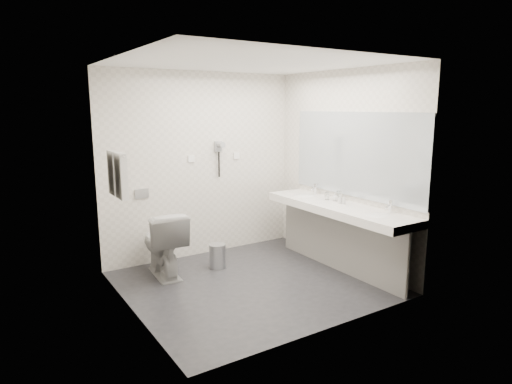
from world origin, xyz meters
TOP-DOWN VIEW (x-y plane):
  - floor at (0.00, 0.00)m, footprint 2.80×2.80m
  - ceiling at (0.00, 0.00)m, footprint 2.80×2.80m
  - wall_back at (0.00, 1.30)m, footprint 2.80×0.00m
  - wall_front at (0.00, -1.30)m, footprint 2.80×0.00m
  - wall_left at (-1.40, 0.00)m, footprint 0.00×2.60m
  - wall_right at (1.40, 0.00)m, footprint 0.00×2.60m
  - vanity_counter at (1.12, -0.20)m, footprint 0.55×2.20m
  - vanity_panel at (1.15, -0.20)m, footprint 0.03×2.15m
  - vanity_post_near at (1.18, -1.24)m, footprint 0.06×0.06m
  - vanity_post_far at (1.18, 0.84)m, footprint 0.06×0.06m
  - mirror at (1.39, -0.20)m, footprint 0.02×2.20m
  - basin_near at (1.12, -0.85)m, footprint 0.40×0.31m
  - basin_far at (1.12, 0.45)m, footprint 0.40×0.31m
  - faucet_near at (1.32, -0.85)m, footprint 0.04×0.04m
  - faucet_far at (1.32, 0.45)m, footprint 0.04×0.04m
  - soap_bottle_a at (1.20, -0.17)m, footprint 0.05×0.05m
  - soap_bottle_b at (1.24, -0.02)m, footprint 0.11×0.11m
  - soap_bottle_c at (1.20, -0.23)m, footprint 0.05×0.05m
  - glass_left at (1.31, -0.02)m, footprint 0.08×0.08m
  - glass_right at (1.20, 0.09)m, footprint 0.07×0.07m
  - toilet at (-0.77, 0.81)m, footprint 0.52×0.83m
  - flush_plate at (-0.85, 1.29)m, footprint 0.18×0.02m
  - pedal_bin at (-0.10, 0.67)m, footprint 0.27×0.27m
  - bin_lid at (-0.10, 0.67)m, footprint 0.21×0.21m
  - towel_rail at (-1.35, 0.55)m, footprint 0.02×0.62m
  - towel_near at (-1.34, 0.41)m, footprint 0.07×0.24m
  - towel_far at (-1.34, 0.69)m, footprint 0.07×0.24m
  - dryer_cradle at (0.25, 1.27)m, footprint 0.10×0.04m
  - dryer_barrel at (0.25, 1.20)m, footprint 0.08×0.14m
  - dryer_cord at (0.25, 1.26)m, footprint 0.02×0.02m
  - switch_plate_a at (-0.15, 1.29)m, footprint 0.09×0.02m
  - switch_plate_b at (0.55, 1.29)m, footprint 0.09×0.02m

SIDE VIEW (x-z plane):
  - floor at x=0.00m, z-range 0.00..0.00m
  - pedal_bin at x=-0.10m, z-range 0.00..0.30m
  - bin_lid at x=-0.10m, z-range 0.30..0.31m
  - vanity_panel at x=1.15m, z-range 0.00..0.75m
  - vanity_post_near at x=1.18m, z-range 0.00..0.75m
  - vanity_post_far at x=1.18m, z-range 0.00..0.75m
  - toilet at x=-0.77m, z-range 0.00..0.81m
  - vanity_counter at x=1.12m, z-range 0.75..0.85m
  - basin_near at x=1.12m, z-range 0.81..0.86m
  - basin_far at x=1.12m, z-range 0.81..0.86m
  - glass_right at x=1.20m, z-range 0.85..0.95m
  - soap_bottle_b at x=1.24m, z-range 0.85..0.95m
  - soap_bottle_a at x=1.20m, z-range 0.85..0.95m
  - soap_bottle_c at x=1.20m, z-range 0.85..0.96m
  - glass_left at x=1.31m, z-range 0.85..0.97m
  - faucet_near at x=1.32m, z-range 0.85..1.00m
  - faucet_far at x=1.32m, z-range 0.85..1.00m
  - flush_plate at x=-0.85m, z-range 0.89..1.01m
  - wall_back at x=0.00m, z-range -0.15..2.65m
  - wall_front at x=0.00m, z-range -0.15..2.65m
  - wall_left at x=-1.40m, z-range -0.05..2.55m
  - wall_right at x=1.40m, z-range -0.05..2.55m
  - dryer_cord at x=0.25m, z-range 1.07..1.43m
  - towel_near at x=-1.34m, z-range 1.09..1.57m
  - towel_far at x=-1.34m, z-range 1.09..1.57m
  - switch_plate_a at x=-0.15m, z-range 1.31..1.40m
  - switch_plate_b at x=0.55m, z-range 1.31..1.40m
  - mirror at x=1.39m, z-range 0.92..1.98m
  - dryer_cradle at x=0.25m, z-range 1.43..1.57m
  - dryer_barrel at x=0.25m, z-range 1.49..1.57m
  - towel_rail at x=-1.35m, z-range 1.54..1.56m
  - ceiling at x=0.00m, z-range 2.50..2.50m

